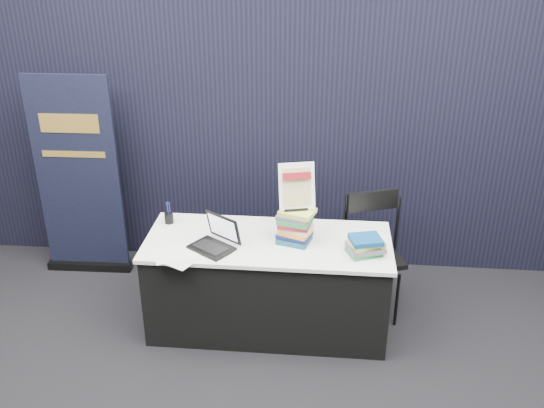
{
  "coord_description": "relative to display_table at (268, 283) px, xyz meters",
  "views": [
    {
      "loc": [
        0.39,
        -3.31,
        2.9
      ],
      "look_at": [
        0.03,
        0.55,
        1.05
      ],
      "focal_mm": 40.0,
      "sensor_mm": 36.0,
      "label": 1
    }
  ],
  "objects": [
    {
      "name": "floor",
      "position": [
        0.0,
        -0.55,
        -0.38
      ],
      "size": [
        8.0,
        8.0,
        0.0
      ],
      "primitive_type": "plane",
      "color": "black",
      "rests_on": "ground"
    },
    {
      "name": "wall_back",
      "position": [
        0.0,
        3.45,
        1.37
      ],
      "size": [
        8.0,
        0.02,
        3.5
      ],
      "primitive_type": "cube",
      "color": "#A9A8A0",
      "rests_on": "floor"
    },
    {
      "name": "drape_partition",
      "position": [
        0.0,
        1.05,
        0.82
      ],
      "size": [
        6.0,
        0.08,
        2.4
      ],
      "primitive_type": "cube",
      "color": "black",
      "rests_on": "floor"
    },
    {
      "name": "display_table",
      "position": [
        0.0,
        0.0,
        0.0
      ],
      "size": [
        1.8,
        0.75,
        0.75
      ],
      "color": "black",
      "rests_on": "floor"
    },
    {
      "name": "laptop",
      "position": [
        -0.39,
        -0.13,
        0.43
      ],
      "size": [
        0.37,
        0.38,
        0.23
      ],
      "rotation": [
        0.0,
        0.0,
        -0.6
      ],
      "color": "black",
      "rests_on": "display_table"
    },
    {
      "name": "mouse",
      "position": [
        -0.3,
        0.06,
        0.39
      ],
      "size": [
        0.08,
        0.11,
        0.03
      ],
      "primitive_type": "ellipsoid",
      "rotation": [
        0.0,
        0.0,
        -0.15
      ],
      "color": "black",
      "rests_on": "display_table"
    },
    {
      "name": "brochure_left",
      "position": [
        -0.63,
        -0.26,
        0.38
      ],
      "size": [
        0.37,
        0.33,
        0.0
      ],
      "primitive_type": "cube",
      "rotation": [
        0.0,
        0.0,
        0.45
      ],
      "color": "white",
      "rests_on": "display_table"
    },
    {
      "name": "brochure_mid",
      "position": [
        -0.6,
        -0.33,
        0.38
      ],
      "size": [
        0.33,
        0.3,
        0.0
      ],
      "primitive_type": "cube",
      "rotation": [
        0.0,
        0.0,
        -0.48
      ],
      "color": "silver",
      "rests_on": "display_table"
    },
    {
      "name": "brochure_right",
      "position": [
        -0.33,
        -0.13,
        0.38
      ],
      "size": [
        0.31,
        0.24,
        0.0
      ],
      "primitive_type": "cube",
      "rotation": [
        0.0,
        0.0,
        0.14
      ],
      "color": "white",
      "rests_on": "display_table"
    },
    {
      "name": "pen_cup",
      "position": [
        -0.79,
        0.2,
        0.42
      ],
      "size": [
        0.09,
        0.09,
        0.09
      ],
      "primitive_type": "cylinder",
      "rotation": [
        0.0,
        0.0,
        0.33
      ],
      "color": "black",
      "rests_on": "display_table"
    },
    {
      "name": "book_stack_tall",
      "position": [
        0.2,
        0.01,
        0.5
      ],
      "size": [
        0.27,
        0.23,
        0.25
      ],
      "rotation": [
        0.0,
        0.0,
        -0.27
      ],
      "color": "#164A55",
      "rests_on": "display_table"
    },
    {
      "name": "book_stack_short",
      "position": [
        0.69,
        -0.13,
        0.44
      ],
      "size": [
        0.28,
        0.25,
        0.13
      ],
      "rotation": [
        0.0,
        0.0,
        0.34
      ],
      "color": "#228148",
      "rests_on": "display_table"
    },
    {
      "name": "info_sign",
      "position": [
        0.2,
        0.04,
        0.79
      ],
      "size": [
        0.27,
        0.16,
        0.35
      ],
      "rotation": [
        0.0,
        0.0,
        0.24
      ],
      "color": "black",
      "rests_on": "book_stack_tall"
    },
    {
      "name": "pullup_banner",
      "position": [
        -1.68,
        0.68,
        0.41
      ],
      "size": [
        0.75,
        0.12,
        1.77
      ],
      "rotation": [
        0.0,
        0.0,
        0.03
      ],
      "color": "black",
      "rests_on": "floor"
    },
    {
      "name": "stacking_chair",
      "position": [
        0.78,
        0.33,
        0.15
      ],
      "size": [
        0.55,
        0.56,
        0.95
      ],
      "rotation": [
        0.0,
        0.0,
        0.34
      ],
      "color": "black",
      "rests_on": "floor"
    }
  ]
}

